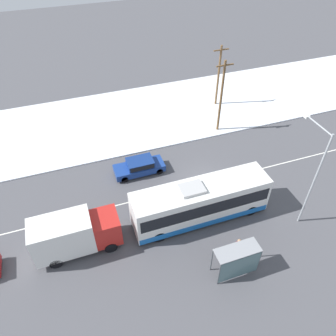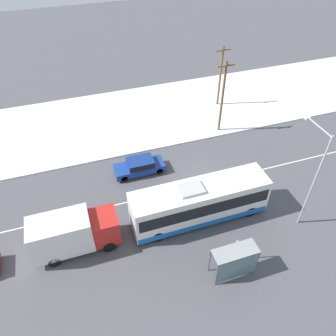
{
  "view_description": "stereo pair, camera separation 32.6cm",
  "coord_description": "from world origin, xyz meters",
  "px_view_note": "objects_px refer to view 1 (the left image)",
  "views": [
    {
      "loc": [
        -10.02,
        -18.76,
        20.46
      ],
      "look_at": [
        -2.86,
        1.53,
        1.4
      ],
      "focal_mm": 35.0,
      "sensor_mm": 36.0,
      "label": 1
    },
    {
      "loc": [
        -9.71,
        -18.86,
        20.46
      ],
      "look_at": [
        -2.86,
        1.53,
        1.4
      ],
      "focal_mm": 35.0,
      "sensor_mm": 36.0,
      "label": 2
    }
  ],
  "objects_px": {
    "sedan_car": "(140,166)",
    "streetlamp": "(313,166)",
    "bus_shelter": "(238,260)",
    "box_truck": "(74,234)",
    "pedestrian_at_stop": "(238,245)",
    "utility_pole_roadside": "(221,96)",
    "utility_pole_snowlot": "(219,75)",
    "city_bus": "(200,202)"
  },
  "relations": [
    {
      "from": "bus_shelter",
      "to": "utility_pole_snowlot",
      "type": "height_order",
      "value": "utility_pole_snowlot"
    },
    {
      "from": "sedan_car",
      "to": "utility_pole_snowlot",
      "type": "relative_size",
      "value": 0.64
    },
    {
      "from": "pedestrian_at_stop",
      "to": "streetlamp",
      "type": "height_order",
      "value": "streetlamp"
    },
    {
      "from": "city_bus",
      "to": "bus_shelter",
      "type": "xyz_separation_m",
      "value": [
        0.31,
        -5.49,
        -0.07
      ]
    },
    {
      "from": "utility_pole_roadside",
      "to": "utility_pole_snowlot",
      "type": "bearing_deg",
      "value": 66.48
    },
    {
      "from": "pedestrian_at_stop",
      "to": "bus_shelter",
      "type": "distance_m",
      "value": 1.72
    },
    {
      "from": "sedan_car",
      "to": "streetlamp",
      "type": "height_order",
      "value": "streetlamp"
    },
    {
      "from": "sedan_car",
      "to": "utility_pole_roadside",
      "type": "bearing_deg",
      "value": -158.83
    },
    {
      "from": "city_bus",
      "to": "box_truck",
      "type": "xyz_separation_m",
      "value": [
        -9.6,
        0.18,
        0.02
      ]
    },
    {
      "from": "pedestrian_at_stop",
      "to": "utility_pole_snowlot",
      "type": "bearing_deg",
      "value": 68.5
    },
    {
      "from": "box_truck",
      "to": "sedan_car",
      "type": "bearing_deg",
      "value": 45.04
    },
    {
      "from": "box_truck",
      "to": "utility_pole_snowlot",
      "type": "xyz_separation_m",
      "value": [
        18.48,
        15.3,
        2.0
      ]
    },
    {
      "from": "pedestrian_at_stop",
      "to": "city_bus",
      "type": "bearing_deg",
      "value": 105.66
    },
    {
      "from": "box_truck",
      "to": "streetlamp",
      "type": "xyz_separation_m",
      "value": [
        16.87,
        -2.63,
        3.54
      ]
    },
    {
      "from": "city_bus",
      "to": "utility_pole_snowlot",
      "type": "xyz_separation_m",
      "value": [
        8.88,
        15.48,
        2.02
      ]
    },
    {
      "from": "bus_shelter",
      "to": "utility_pole_snowlot",
      "type": "xyz_separation_m",
      "value": [
        8.57,
        20.96,
        2.09
      ]
    },
    {
      "from": "sedan_car",
      "to": "utility_pole_snowlot",
      "type": "bearing_deg",
      "value": -143.77
    },
    {
      "from": "sedan_car",
      "to": "pedestrian_at_stop",
      "type": "relative_size",
      "value": 2.67
    },
    {
      "from": "streetlamp",
      "to": "utility_pole_roadside",
      "type": "xyz_separation_m",
      "value": [
        -0.55,
        12.98,
        -1.19
      ]
    },
    {
      "from": "pedestrian_at_stop",
      "to": "utility_pole_roadside",
      "type": "relative_size",
      "value": 0.22
    },
    {
      "from": "bus_shelter",
      "to": "utility_pole_snowlot",
      "type": "relative_size",
      "value": 0.42
    },
    {
      "from": "box_truck",
      "to": "streetlamp",
      "type": "height_order",
      "value": "streetlamp"
    },
    {
      "from": "pedestrian_at_stop",
      "to": "box_truck",
      "type": "bearing_deg",
      "value": 158.19
    },
    {
      "from": "sedan_car",
      "to": "streetlamp",
      "type": "xyz_separation_m",
      "value": [
        10.31,
        -9.2,
        4.52
      ]
    },
    {
      "from": "city_bus",
      "to": "streetlamp",
      "type": "distance_m",
      "value": 8.46
    },
    {
      "from": "bus_shelter",
      "to": "utility_pole_snowlot",
      "type": "distance_m",
      "value": 22.74
    },
    {
      "from": "utility_pole_roadside",
      "to": "sedan_car",
      "type": "bearing_deg",
      "value": -158.83
    },
    {
      "from": "box_truck",
      "to": "pedestrian_at_stop",
      "type": "relative_size",
      "value": 3.54
    },
    {
      "from": "pedestrian_at_stop",
      "to": "utility_pole_snowlot",
      "type": "relative_size",
      "value": 0.24
    },
    {
      "from": "city_bus",
      "to": "utility_pole_roadside",
      "type": "relative_size",
      "value": 1.36
    },
    {
      "from": "bus_shelter",
      "to": "utility_pole_roadside",
      "type": "xyz_separation_m",
      "value": [
        6.41,
        16.01,
        2.43
      ]
    },
    {
      "from": "sedan_car",
      "to": "utility_pole_roadside",
      "type": "relative_size",
      "value": 0.58
    },
    {
      "from": "sedan_car",
      "to": "bus_shelter",
      "type": "distance_m",
      "value": 12.72
    },
    {
      "from": "sedan_car",
      "to": "pedestrian_at_stop",
      "type": "height_order",
      "value": "pedestrian_at_stop"
    },
    {
      "from": "pedestrian_at_stop",
      "to": "utility_pole_roadside",
      "type": "xyz_separation_m",
      "value": [
        5.57,
        14.65,
        3.06
      ]
    },
    {
      "from": "sedan_car",
      "to": "bus_shelter",
      "type": "bearing_deg",
      "value": 105.29
    },
    {
      "from": "sedan_car",
      "to": "bus_shelter",
      "type": "height_order",
      "value": "bus_shelter"
    },
    {
      "from": "city_bus",
      "to": "sedan_car",
      "type": "xyz_separation_m",
      "value": [
        -3.03,
        6.75,
        -0.96
      ]
    },
    {
      "from": "pedestrian_at_stop",
      "to": "bus_shelter",
      "type": "bearing_deg",
      "value": -121.82
    },
    {
      "from": "city_bus",
      "to": "utility_pole_roadside",
      "type": "bearing_deg",
      "value": 57.42
    },
    {
      "from": "city_bus",
      "to": "utility_pole_snowlot",
      "type": "relative_size",
      "value": 1.49
    },
    {
      "from": "bus_shelter",
      "to": "streetlamp",
      "type": "distance_m",
      "value": 8.42
    }
  ]
}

